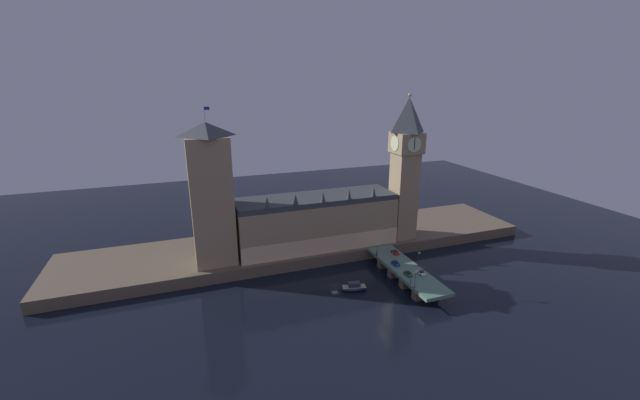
% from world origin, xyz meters
% --- Properties ---
extents(ground_plane, '(400.00, 400.00, 0.00)m').
position_xyz_m(ground_plane, '(0.00, 0.00, 0.00)').
color(ground_plane, black).
extents(embankment, '(220.00, 42.00, 5.06)m').
position_xyz_m(embankment, '(0.00, 39.00, 2.53)').
color(embankment, brown).
rests_on(embankment, ground_plane).
extents(parliament_hall, '(72.66, 21.91, 28.09)m').
position_xyz_m(parliament_hall, '(2.94, 31.28, 16.73)').
color(parliament_hall, tan).
rests_on(parliament_hall, embankment).
extents(clock_tower, '(12.85, 12.96, 68.08)m').
position_xyz_m(clock_tower, '(45.52, 26.73, 41.04)').
color(clock_tower, tan).
rests_on(clock_tower, embankment).
extents(victoria_tower, '(16.73, 16.73, 64.22)m').
position_xyz_m(victoria_tower, '(-42.62, 29.70, 34.27)').
color(victoria_tower, tan).
rests_on(victoria_tower, embankment).
extents(bridge, '(11.98, 46.00, 5.61)m').
position_xyz_m(bridge, '(29.16, -5.00, 3.74)').
color(bridge, slate).
rests_on(bridge, ground_plane).
extents(car_northbound_lead, '(2.08, 4.26, 1.47)m').
position_xyz_m(car_northbound_lead, '(26.52, -0.86, 6.30)').
color(car_northbound_lead, navy).
rests_on(car_northbound_lead, bridge).
extents(car_northbound_trail, '(1.90, 4.03, 1.41)m').
position_xyz_m(car_northbound_trail, '(26.52, -10.53, 6.27)').
color(car_northbound_trail, '#235633').
rests_on(car_northbound_trail, bridge).
extents(car_southbound_lead, '(2.05, 3.99, 1.37)m').
position_xyz_m(car_southbound_lead, '(31.80, -11.42, 6.25)').
color(car_southbound_lead, white).
rests_on(car_southbound_lead, bridge).
extents(car_southbound_trail, '(2.01, 4.38, 1.44)m').
position_xyz_m(car_southbound_trail, '(31.80, 8.72, 6.28)').
color(car_southbound_trail, red).
rests_on(car_southbound_trail, bridge).
extents(pedestrian_near_rail, '(0.38, 0.38, 1.74)m').
position_xyz_m(pedestrian_near_rail, '(23.89, -16.57, 6.52)').
color(pedestrian_near_rail, black).
rests_on(pedestrian_near_rail, bridge).
extents(pedestrian_mid_walk, '(0.38, 0.38, 1.87)m').
position_xyz_m(pedestrian_mid_walk, '(34.43, -9.42, 6.60)').
color(pedestrian_mid_walk, black).
rests_on(pedestrian_mid_walk, bridge).
extents(pedestrian_far_rail, '(0.38, 0.38, 1.72)m').
position_xyz_m(pedestrian_far_rail, '(23.89, 10.79, 6.52)').
color(pedestrian_far_rail, black).
rests_on(pedestrian_far_rail, bridge).
extents(street_lamp_near, '(1.34, 0.60, 6.79)m').
position_xyz_m(street_lamp_near, '(23.49, -19.72, 9.85)').
color(street_lamp_near, '#2D3333').
rests_on(street_lamp_near, bridge).
extents(street_lamp_mid, '(1.34, 0.60, 6.34)m').
position_xyz_m(street_lamp_mid, '(34.83, -5.00, 9.58)').
color(street_lamp_mid, '#2D3333').
rests_on(street_lamp_mid, bridge).
extents(street_lamp_far, '(1.34, 0.60, 5.93)m').
position_xyz_m(street_lamp_far, '(23.49, 9.72, 9.32)').
color(street_lamp_far, '#2D3333').
rests_on(street_lamp_far, bridge).
extents(boat_upstream, '(10.83, 5.98, 3.33)m').
position_xyz_m(boat_upstream, '(6.06, -4.93, 1.22)').
color(boat_upstream, '#1E2842').
rests_on(boat_upstream, ground_plane).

